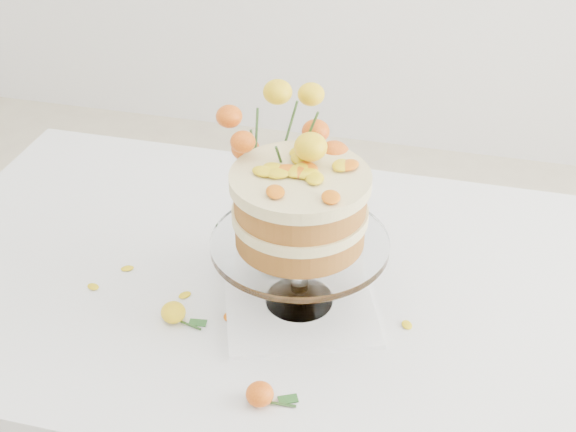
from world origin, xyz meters
name	(u,v)px	position (x,y,z in m)	size (l,w,h in m)	color
table	(261,306)	(0.00, 0.00, 0.67)	(1.43, 0.93, 0.76)	tan
napkin	(299,302)	(0.10, -0.07, 0.76)	(0.27, 0.27, 0.01)	white
cake_stand	(300,215)	(0.10, -0.07, 0.96)	(0.32, 0.32, 0.29)	white
rose_vase	(277,175)	(0.03, 0.01, 0.98)	(0.27, 0.27, 0.39)	white
loose_rose_near	(173,313)	(-0.11, -0.17, 0.78)	(0.08, 0.05, 0.04)	yellow
loose_rose_far	(260,394)	(0.09, -0.32, 0.78)	(0.08, 0.05, 0.04)	#C54409
stray_petal_a	(185,295)	(-0.12, -0.10, 0.76)	(0.03, 0.02, 0.00)	yellow
stray_petal_b	(228,317)	(-0.02, -0.14, 0.76)	(0.03, 0.02, 0.00)	yellow
stray_petal_c	(243,335)	(0.02, -0.18, 0.76)	(0.03, 0.02, 0.00)	yellow
stray_petal_d	(127,269)	(-0.26, -0.05, 0.76)	(0.03, 0.02, 0.00)	yellow
stray_petal_e	(93,287)	(-0.30, -0.12, 0.76)	(0.03, 0.02, 0.00)	yellow
stray_petal_f	(407,325)	(0.30, -0.08, 0.76)	(0.03, 0.02, 0.00)	yellow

